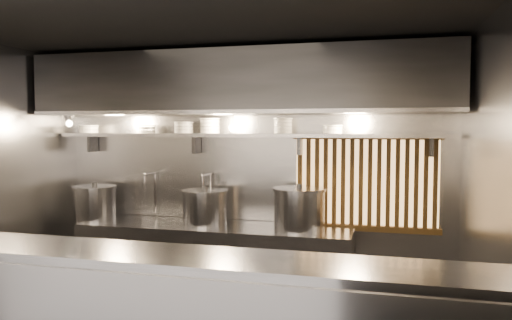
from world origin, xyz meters
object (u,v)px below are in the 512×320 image
at_px(stock_pot_left, 95,203).
at_px(stock_pot_mid, 205,207).
at_px(pendant_bulb, 233,128).
at_px(heat_lamp, 68,118).
at_px(stock_pot_right, 299,209).

height_order(stock_pot_left, stock_pot_mid, stock_pot_left).
bearing_deg(pendant_bulb, stock_pot_mid, -168.84).
distance_m(heat_lamp, stock_pot_right, 2.73).
distance_m(stock_pot_left, stock_pot_mid, 1.34).
bearing_deg(stock_pot_left, stock_pot_right, 0.43).
height_order(heat_lamp, stock_pot_right, heat_lamp).
bearing_deg(stock_pot_right, stock_pot_left, -179.57).
relative_size(stock_pot_mid, stock_pot_right, 0.86).
distance_m(heat_lamp, pendant_bulb, 1.83).
height_order(stock_pot_left, stock_pot_right, stock_pot_right).
xyz_separation_m(pendant_bulb, stock_pot_left, (-1.65, -0.09, -0.86)).
height_order(heat_lamp, pendant_bulb, heat_lamp).
xyz_separation_m(heat_lamp, stock_pot_right, (2.54, 0.27, -0.95)).
distance_m(pendant_bulb, stock_pot_mid, 0.92).
relative_size(pendant_bulb, stock_pot_right, 0.30).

